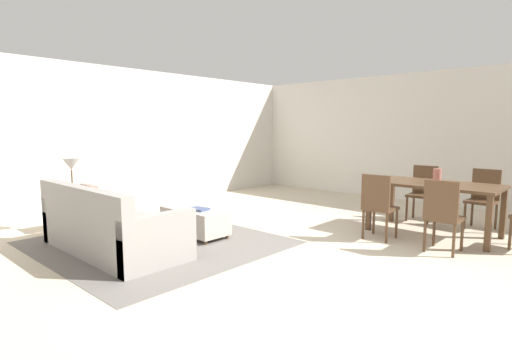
# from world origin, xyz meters

# --- Properties ---
(ground_plane) EXTENTS (10.80, 10.80, 0.00)m
(ground_plane) POSITION_xyz_m (0.00, 0.00, 0.00)
(ground_plane) COLOR beige
(wall_back) EXTENTS (9.00, 0.12, 2.70)m
(wall_back) POSITION_xyz_m (0.00, 5.00, 1.35)
(wall_back) COLOR silver
(wall_back) RESTS_ON ground_plane
(wall_left) EXTENTS (0.12, 11.00, 2.70)m
(wall_left) POSITION_xyz_m (-4.50, 0.50, 1.35)
(wall_left) COLOR silver
(wall_left) RESTS_ON ground_plane
(area_rug) EXTENTS (3.00, 2.80, 0.01)m
(area_rug) POSITION_xyz_m (-1.85, -0.53, 0.00)
(area_rug) COLOR slate
(area_rug) RESTS_ON ground_plane
(couch) EXTENTS (2.14, 0.93, 0.86)m
(couch) POSITION_xyz_m (-1.95, -1.15, 0.29)
(couch) COLOR gray
(couch) RESTS_ON ground_plane
(ottoman_table) EXTENTS (1.03, 0.49, 0.40)m
(ottoman_table) POSITION_xyz_m (-1.75, 0.04, 0.23)
(ottoman_table) COLOR #B7AD9E
(ottoman_table) RESTS_ON ground_plane
(side_table) EXTENTS (0.40, 0.40, 0.58)m
(side_table) POSITION_xyz_m (-3.32, -1.02, 0.46)
(side_table) COLOR olive
(side_table) RESTS_ON ground_plane
(table_lamp) EXTENTS (0.26, 0.26, 0.53)m
(table_lamp) POSITION_xyz_m (-3.32, -1.02, 0.99)
(table_lamp) COLOR brown
(table_lamp) RESTS_ON side_table
(dining_table) EXTENTS (1.74, 0.93, 0.76)m
(dining_table) POSITION_xyz_m (0.74, 2.46, 0.67)
(dining_table) COLOR #513823
(dining_table) RESTS_ON ground_plane
(dining_chair_near_left) EXTENTS (0.41, 0.41, 0.92)m
(dining_chair_near_left) POSITION_xyz_m (0.28, 1.63, 0.52)
(dining_chair_near_left) COLOR #513823
(dining_chair_near_left) RESTS_ON ground_plane
(dining_chair_near_right) EXTENTS (0.40, 0.40, 0.92)m
(dining_chair_near_right) POSITION_xyz_m (1.14, 1.59, 0.52)
(dining_chair_near_right) COLOR #513823
(dining_chair_near_right) RESTS_ON ground_plane
(dining_chair_far_left) EXTENTS (0.42, 0.42, 0.92)m
(dining_chair_far_left) POSITION_xyz_m (0.29, 3.29, 0.52)
(dining_chair_far_left) COLOR #513823
(dining_chair_far_left) RESTS_ON ground_plane
(dining_chair_far_right) EXTENTS (0.42, 0.42, 0.92)m
(dining_chair_far_right) POSITION_xyz_m (1.19, 3.33, 0.52)
(dining_chair_far_right) COLOR #513823
(dining_chair_far_right) RESTS_ON ground_plane
(vase_centerpiece) EXTENTS (0.11, 0.11, 0.21)m
(vase_centerpiece) POSITION_xyz_m (0.78, 2.44, 0.87)
(vase_centerpiece) COLOR #B26659
(vase_centerpiece) RESTS_ON dining_table
(book_on_ottoman) EXTENTS (0.29, 0.24, 0.03)m
(book_on_ottoman) POSITION_xyz_m (-1.61, -0.01, 0.42)
(book_on_ottoman) COLOR #3F4C72
(book_on_ottoman) RESTS_ON ottoman_table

